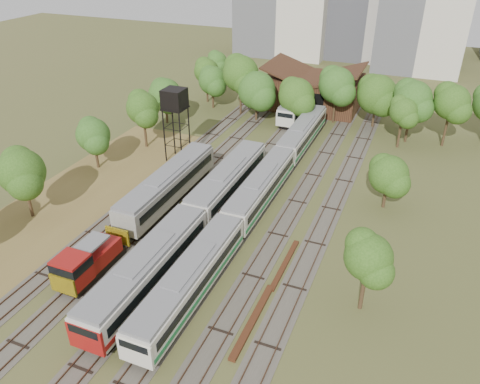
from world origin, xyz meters
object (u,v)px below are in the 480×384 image
at_px(railcar_green_set, 261,188).
at_px(water_tower, 175,101).
at_px(shunter_locomotive, 86,263).
at_px(railcar_red_set, 194,220).

height_order(railcar_green_set, water_tower, water_tower).
bearing_deg(railcar_green_set, shunter_locomotive, -118.05).
relative_size(railcar_red_set, railcar_green_set, 0.66).
distance_m(railcar_green_set, shunter_locomotive, 21.26).
bearing_deg(shunter_locomotive, railcar_red_set, 58.04).
height_order(railcar_red_set, water_tower, water_tower).
bearing_deg(railcar_red_set, water_tower, 123.92).
bearing_deg(water_tower, railcar_red_set, -56.08).
bearing_deg(water_tower, railcar_green_set, -24.41).
bearing_deg(water_tower, shunter_locomotive, -79.70).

